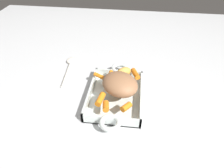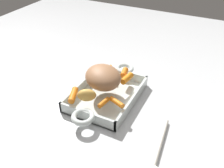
% 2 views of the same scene
% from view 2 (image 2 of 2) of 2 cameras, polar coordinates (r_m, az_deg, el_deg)
% --- Properties ---
extents(ground_plane, '(2.06, 2.06, 0.00)m').
position_cam_2_polar(ground_plane, '(0.90, -1.25, -3.22)').
color(ground_plane, silver).
extents(roasting_dish, '(0.40, 0.21, 0.05)m').
position_cam_2_polar(roasting_dish, '(0.89, -1.26, -2.45)').
color(roasting_dish, silver).
rests_on(roasting_dish, ground_plane).
extents(pork_roast, '(0.19, 0.19, 0.07)m').
position_cam_2_polar(pork_roast, '(0.86, -2.13, 1.64)').
color(pork_roast, '#986846').
rests_on(pork_roast, roasting_dish).
extents(baby_carrot_southeast, '(0.05, 0.02, 0.02)m').
position_cam_2_polar(baby_carrot_southeast, '(0.79, -1.95, -4.37)').
color(baby_carrot_southeast, orange).
rests_on(baby_carrot_southeast, roasting_dish).
extents(baby_carrot_southwest, '(0.05, 0.04, 0.03)m').
position_cam_2_polar(baby_carrot_southwest, '(0.96, -1.19, 3.57)').
color(baby_carrot_southwest, orange).
rests_on(baby_carrot_southwest, roasting_dish).
extents(baby_carrot_center_right, '(0.04, 0.06, 0.02)m').
position_cam_2_polar(baby_carrot_center_right, '(0.79, 1.11, -4.30)').
color(baby_carrot_center_right, orange).
rests_on(baby_carrot_center_right, roasting_dish).
extents(baby_carrot_long, '(0.07, 0.04, 0.03)m').
position_cam_2_polar(baby_carrot_long, '(0.83, -9.10, -2.59)').
color(baby_carrot_long, orange).
rests_on(baby_carrot_long, roasting_dish).
extents(baby_carrot_northeast, '(0.06, 0.03, 0.02)m').
position_cam_2_polar(baby_carrot_northeast, '(0.90, 3.53, 1.35)').
color(baby_carrot_northeast, orange).
rests_on(baby_carrot_northeast, roasting_dish).
extents(baby_carrot_center_left, '(0.05, 0.03, 0.03)m').
position_cam_2_polar(baby_carrot_center_left, '(0.94, 2.91, 2.73)').
color(baby_carrot_center_left, orange).
rests_on(baby_carrot_center_left, roasting_dish).
extents(potato_near_roast, '(0.06, 0.07, 0.04)m').
position_cam_2_polar(potato_near_roast, '(0.81, -5.98, -2.62)').
color(potato_near_roast, gold).
rests_on(potato_near_roast, roasting_dish).
extents(serving_spoon, '(0.24, 0.06, 0.02)m').
position_cam_2_polar(serving_spoon, '(0.71, 10.16, -16.94)').
color(serving_spoon, white).
rests_on(serving_spoon, ground_plane).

